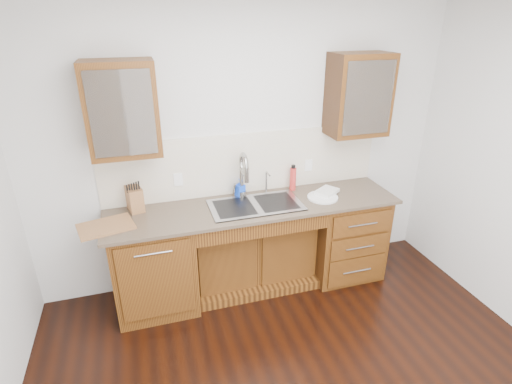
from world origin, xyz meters
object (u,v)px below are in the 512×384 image
object	(u,v)px
soap_bottle	(240,188)
knife_block	(135,199)
cutting_board	(106,226)
plate	(323,197)
water_bottle	(293,179)

from	to	relation	value
soap_bottle	knife_block	xyz separation A→B (m)	(-0.97, -0.02, 0.02)
knife_block	cutting_board	size ratio (longest dim) A/B	0.50
plate	cutting_board	world-z (taller)	cutting_board
soap_bottle	plate	bearing A→B (deg)	-41.38
water_bottle	plate	xyz separation A→B (m)	(0.20, -0.27, -0.11)
plate	knife_block	xyz separation A→B (m)	(-1.71, 0.26, 0.10)
plate	soap_bottle	bearing A→B (deg)	159.65
soap_bottle	knife_block	bearing A→B (deg)	159.90
knife_block	plate	bearing A→B (deg)	-21.56
water_bottle	plate	size ratio (longest dim) A/B	0.79
water_bottle	cutting_board	bearing A→B (deg)	-171.09
plate	cutting_board	xyz separation A→B (m)	(-1.95, -0.00, 0.00)
soap_bottle	cutting_board	size ratio (longest dim) A/B	0.40
water_bottle	soap_bottle	bearing A→B (deg)	179.57
soap_bottle	plate	xyz separation A→B (m)	(0.74, -0.27, -0.08)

